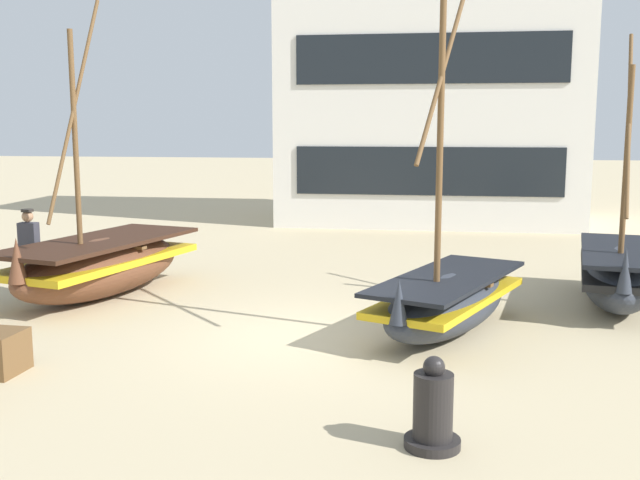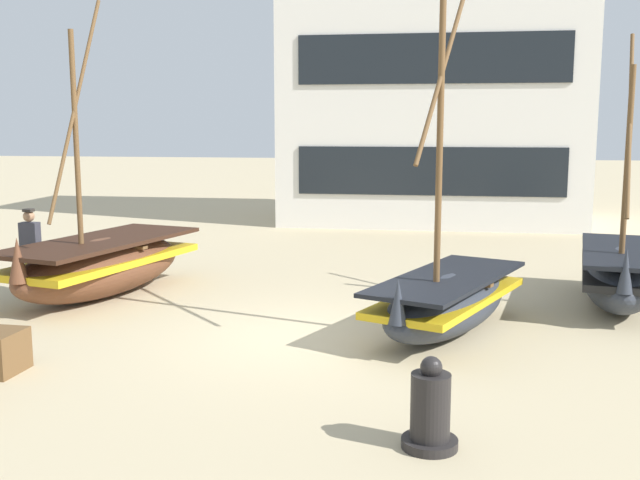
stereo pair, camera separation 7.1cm
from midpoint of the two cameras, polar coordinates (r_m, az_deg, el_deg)
name	(u,v)px [view 2 (the right image)]	position (r m, az deg, el deg)	size (l,w,h in m)	color
ground_plane	(310,336)	(11.98, -0.57, -7.37)	(120.00, 120.00, 0.00)	tan
fishing_boat_near_left	(619,274)	(14.88, 21.95, -2.42)	(1.97, 4.10, 4.96)	#2D333D
fishing_boat_centre_large	(101,264)	(15.24, -16.22, -1.78)	(2.76, 4.72, 5.65)	brown
fishing_boat_far_right	(447,300)	(12.28, 9.82, -4.53)	(2.73, 4.07, 5.39)	#2D333D
fisherman_by_hull	(31,252)	(15.89, -21.06, -0.83)	(0.37, 0.26, 1.68)	#33333D
capstan_winch	(430,411)	(8.05, 8.66, -12.79)	(0.59, 0.59, 0.99)	black
harbor_building_main	(433,65)	(26.11, 8.69, 13.04)	(10.22, 5.36, 10.54)	white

